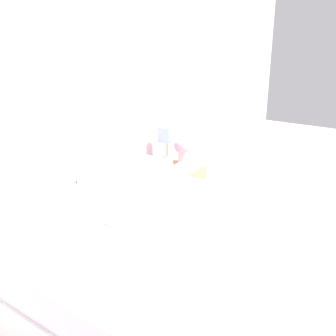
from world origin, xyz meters
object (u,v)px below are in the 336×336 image
Objects in this scene: nightstand at (177,191)px; teacup at (181,166)px; table_lamp at (167,138)px; bed at (160,260)px; flower_vase at (182,148)px.

nightstand is 0.28m from teacup.
nightstand is at bearing -64.55° from table_lamp.
bed reaches higher than table_lamp.
table_lamp is (1.13, 0.77, 0.47)m from bed.
flower_vase is (0.18, -0.05, -0.13)m from table_lamp.
table_lamp is 0.30m from teacup.
table_lamp is 0.23m from flower_vase.
nightstand is at bearing 29.94° from bed.
teacup is (0.02, -0.15, -0.26)m from table_lamp.
flower_vase is at bearing -14.30° from table_lamp.
bed is 1.36m from nightstand.
bed reaches higher than nightstand.
table_lamp is 1.60× the size of flower_vase.
table_lamp is at bearing 96.05° from teacup.
bed is at bearing -145.90° from table_lamp.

